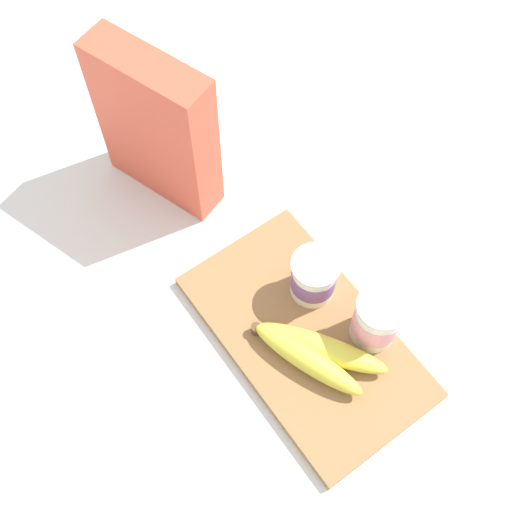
{
  "coord_description": "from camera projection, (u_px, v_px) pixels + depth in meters",
  "views": [
    {
      "loc": [
        0.23,
        -0.25,
        0.88
      ],
      "look_at": [
        -0.12,
        0.0,
        0.07
      ],
      "focal_mm": 46.79,
      "sensor_mm": 36.0,
      "label": 1
    }
  ],
  "objects": [
    {
      "name": "cutting_board",
      "position": [
        306.0,
        336.0,
        0.93
      ],
      "size": [
        0.36,
        0.2,
        0.02
      ],
      "primitive_type": "cube",
      "color": "olive",
      "rests_on": "ground_plane"
    },
    {
      "name": "yogurt_cup_front",
      "position": [
        314.0,
        277.0,
        0.92
      ],
      "size": [
        0.07,
        0.07,
        0.08
      ],
      "color": "white",
      "rests_on": "cutting_board"
    },
    {
      "name": "banana_bunch",
      "position": [
        314.0,
        354.0,
        0.89
      ],
      "size": [
        0.17,
        0.13,
        0.04
      ],
      "color": "yellow",
      "rests_on": "cutting_board"
    },
    {
      "name": "yogurt_cup_back",
      "position": [
        377.0,
        320.0,
        0.88
      ],
      "size": [
        0.07,
        0.07,
        0.09
      ],
      "color": "white",
      "rests_on": "cutting_board"
    },
    {
      "name": "cereal_box",
      "position": [
        157.0,
        128.0,
        0.94
      ],
      "size": [
        0.19,
        0.11,
        0.26
      ],
      "primitive_type": "cube",
      "rotation": [
        0.0,
        0.0,
        3.47
      ],
      "color": "#D85138",
      "rests_on": "ground_plane"
    },
    {
      "name": "ground_plane",
      "position": [
        305.0,
        338.0,
        0.94
      ],
      "size": [
        2.4,
        2.4,
        0.0
      ],
      "primitive_type": "plane",
      "color": "silver"
    }
  ]
}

